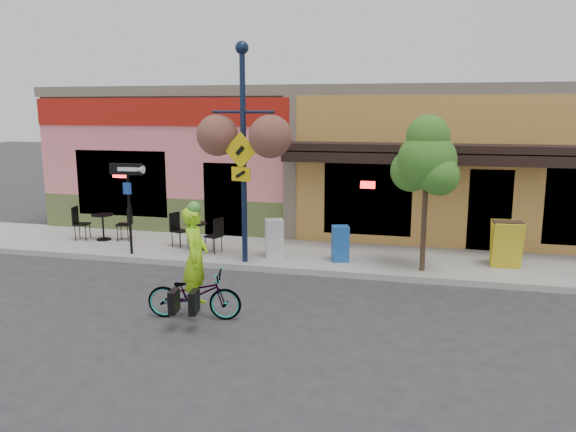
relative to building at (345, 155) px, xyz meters
The scene contains 14 objects.
ground 7.83m from the building, 90.00° to the right, with size 90.00×90.00×0.00m, color #2D2D30.
sidewalk 5.91m from the building, 90.00° to the right, with size 24.00×3.00×0.15m, color #9E9B93.
curb 7.28m from the building, 90.00° to the right, with size 24.00×0.12×0.15m, color #A8A59E.
building is the anchor object (origin of this frame).
bicycle 10.41m from the building, 97.59° to the right, with size 0.62×1.77×0.93m, color maroon.
cyclist_rider 10.33m from the building, 97.31° to the right, with size 0.68×0.44×1.86m, color #A4F319.
lamp_post 6.88m from the building, 102.65° to the right, with size 1.67×0.67×5.24m, color #131F3B, non-canonical shape.
one_way_sign 8.16m from the building, 124.43° to the right, with size 0.90×0.20×2.35m, color black, non-canonical shape.
cafe_set_left 8.38m from the building, 138.35° to the right, with size 1.62×0.81×0.97m, color black, non-canonical shape.
cafe_set_right 6.86m from the building, 117.92° to the right, with size 1.57×0.79×0.94m, color black, non-canonical shape.
newspaper_box_blue 6.37m from the building, 82.87° to the right, with size 0.40×0.35×0.88m, color #1C52A8, non-canonical shape.
newspaper_box_grey 6.34m from the building, 98.70° to the right, with size 0.45×0.40×0.96m, color silver, non-canonical shape.
street_tree 7.01m from the building, 67.01° to the right, with size 1.41×1.41×3.61m, color #3D7A26, non-canonical shape.
sandwich_board 7.67m from the building, 51.72° to the right, with size 0.67×0.49×1.12m, color gold, non-canonical shape.
Camera 1 is at (2.70, -11.89, 3.86)m, focal length 35.00 mm.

